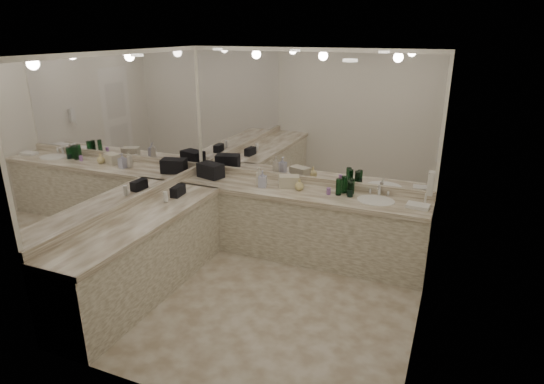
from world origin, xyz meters
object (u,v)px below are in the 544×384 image
at_px(wall_phone, 431,183).
at_px(black_toiletry_bag, 211,171).
at_px(soap_bottle_a, 259,176).
at_px(hand_towel, 418,206).
at_px(soap_bottle_c, 299,184).
at_px(cream_cosmetic_case, 289,181).
at_px(sink, 376,201).
at_px(soap_bottle_b, 263,179).

distance_m(wall_phone, black_toiletry_bag, 2.92).
bearing_deg(soap_bottle_a, hand_towel, -1.22).
distance_m(soap_bottle_a, soap_bottle_c, 0.55).
xyz_separation_m(black_toiletry_bag, cream_cosmetic_case, (1.12, 0.04, -0.02)).
height_order(wall_phone, soap_bottle_a, wall_phone).
bearing_deg(black_toiletry_bag, wall_phone, -10.74).
xyz_separation_m(cream_cosmetic_case, soap_bottle_c, (0.16, -0.07, 0.00)).
xyz_separation_m(sink, hand_towel, (0.48, -0.04, 0.03)).
bearing_deg(soap_bottle_b, hand_towel, 0.64).
distance_m(soap_bottle_a, soap_bottle_b, 0.10).
bearing_deg(hand_towel, black_toiletry_bag, 178.36).
height_order(sink, cream_cosmetic_case, cream_cosmetic_case).
distance_m(hand_towel, soap_bottle_b, 1.91).
height_order(black_toiletry_bag, soap_bottle_a, soap_bottle_a).
distance_m(hand_towel, soap_bottle_c, 1.44).
height_order(black_toiletry_bag, cream_cosmetic_case, black_toiletry_bag).
bearing_deg(cream_cosmetic_case, black_toiletry_bag, 160.24).
distance_m(black_toiletry_bag, cream_cosmetic_case, 1.12).
distance_m(sink, soap_bottle_a, 1.51).
relative_size(cream_cosmetic_case, soap_bottle_c, 1.71).
xyz_separation_m(cream_cosmetic_case, hand_towel, (1.60, -0.12, -0.05)).
bearing_deg(soap_bottle_a, sink, -0.16).
bearing_deg(cream_cosmetic_case, hand_towel, -25.88).
height_order(wall_phone, soap_bottle_c, wall_phone).
bearing_deg(sink, cream_cosmetic_case, 176.00).
height_order(cream_cosmetic_case, hand_towel, cream_cosmetic_case).
relative_size(sink, hand_towel, 1.78).
relative_size(black_toiletry_bag, soap_bottle_c, 2.23).
bearing_deg(sink, wall_phone, -39.57).
height_order(soap_bottle_a, soap_bottle_c, soap_bottle_a).
bearing_deg(wall_phone, soap_bottle_a, 166.56).
xyz_separation_m(soap_bottle_a, soap_bottle_b, (0.08, -0.06, -0.01)).
bearing_deg(black_toiletry_bag, soap_bottle_a, -2.78).
bearing_deg(soap_bottle_b, soap_bottle_c, 8.41).
height_order(cream_cosmetic_case, soap_bottle_c, soap_bottle_c).
distance_m(cream_cosmetic_case, soap_bottle_b, 0.34).
distance_m(black_toiletry_bag, soap_bottle_a, 0.74).
height_order(sink, soap_bottle_b, soap_bottle_b).
relative_size(black_toiletry_bag, soap_bottle_a, 1.41).
relative_size(sink, cream_cosmetic_case, 1.72).
relative_size(soap_bottle_a, soap_bottle_b, 1.08).
relative_size(sink, soap_bottle_a, 1.85).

